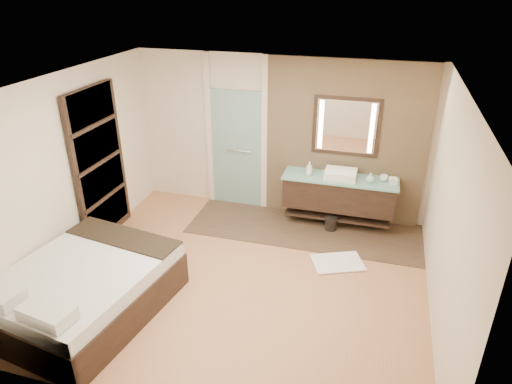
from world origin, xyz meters
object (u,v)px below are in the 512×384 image
(vanity, at_px, (339,193))
(bed, at_px, (85,289))
(waste_bin, at_px, (331,223))
(mirror_unit, at_px, (346,126))

(vanity, distance_m, bed, 4.13)
(bed, xyz_separation_m, waste_bin, (2.68, 2.85, -0.21))
(vanity, bearing_deg, waste_bin, -107.49)
(vanity, relative_size, bed, 0.80)
(mirror_unit, distance_m, waste_bin, 1.59)
(mirror_unit, relative_size, bed, 0.46)
(vanity, bearing_deg, bed, -131.89)
(mirror_unit, xyz_separation_m, waste_bin, (-0.07, -0.46, -1.52))
(waste_bin, bearing_deg, bed, -133.29)
(vanity, xyz_separation_m, waste_bin, (-0.07, -0.22, -0.46))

